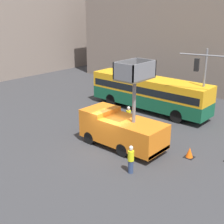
{
  "coord_description": "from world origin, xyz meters",
  "views": [
    {
      "loc": [
        -14.65,
        -13.31,
        9.55
      ],
      "look_at": [
        1.0,
        0.37,
        2.39
      ],
      "focal_mm": 50.0,
      "sensor_mm": 36.0,
      "label": 1
    }
  ],
  "objects_px": {
    "city_bus": "(149,91)",
    "road_worker_near_truck": "(131,160)",
    "traffic_cone_mid_road": "(189,153)",
    "traffic_light_pole": "(202,77)",
    "utility_truck": "(122,128)",
    "road_worker_directing": "(128,118)"
  },
  "relations": [
    {
      "from": "utility_truck",
      "to": "city_bus",
      "type": "xyz_separation_m",
      "value": [
        7.9,
        3.22,
        0.43
      ]
    },
    {
      "from": "city_bus",
      "to": "road_worker_near_truck",
      "type": "xyz_separation_m",
      "value": [
        -10.38,
        -5.95,
        -1.0
      ]
    },
    {
      "from": "city_bus",
      "to": "road_worker_near_truck",
      "type": "bearing_deg",
      "value": 129.14
    },
    {
      "from": "traffic_cone_mid_road",
      "to": "utility_truck",
      "type": "bearing_deg",
      "value": 110.51
    },
    {
      "from": "city_bus",
      "to": "road_worker_near_truck",
      "type": "distance_m",
      "value": 12.0
    },
    {
      "from": "city_bus",
      "to": "traffic_cone_mid_road",
      "type": "xyz_separation_m",
      "value": [
        -6.25,
        -7.65,
        -1.54
      ]
    },
    {
      "from": "traffic_light_pole",
      "to": "road_worker_directing",
      "type": "relative_size",
      "value": 3.3
    },
    {
      "from": "utility_truck",
      "to": "traffic_cone_mid_road",
      "type": "relative_size",
      "value": 8.75
    },
    {
      "from": "city_bus",
      "to": "road_worker_directing",
      "type": "bearing_deg",
      "value": 115.96
    },
    {
      "from": "city_bus",
      "to": "traffic_light_pole",
      "type": "distance_m",
      "value": 6.07
    },
    {
      "from": "road_worker_near_truck",
      "to": "traffic_cone_mid_road",
      "type": "relative_size",
      "value": 2.5
    },
    {
      "from": "traffic_cone_mid_road",
      "to": "traffic_light_pole",
      "type": "bearing_deg",
      "value": 21.73
    },
    {
      "from": "utility_truck",
      "to": "traffic_light_pole",
      "type": "xyz_separation_m",
      "value": [
        6.99,
        -2.29,
        2.8
      ]
    },
    {
      "from": "city_bus",
      "to": "utility_truck",
      "type": "bearing_deg",
      "value": 121.49
    },
    {
      "from": "utility_truck",
      "to": "traffic_light_pole",
      "type": "height_order",
      "value": "traffic_light_pole"
    },
    {
      "from": "road_worker_directing",
      "to": "traffic_cone_mid_road",
      "type": "bearing_deg",
      "value": 129.53
    },
    {
      "from": "utility_truck",
      "to": "road_worker_directing",
      "type": "height_order",
      "value": "utility_truck"
    },
    {
      "from": "traffic_light_pole",
      "to": "road_worker_near_truck",
      "type": "bearing_deg",
      "value": -177.38
    },
    {
      "from": "utility_truck",
      "to": "road_worker_near_truck",
      "type": "bearing_deg",
      "value": -132.2
    },
    {
      "from": "road_worker_near_truck",
      "to": "road_worker_directing",
      "type": "xyz_separation_m",
      "value": [
        5.43,
        4.47,
        0.08
      ]
    },
    {
      "from": "city_bus",
      "to": "traffic_light_pole",
      "type": "height_order",
      "value": "traffic_light_pole"
    },
    {
      "from": "city_bus",
      "to": "road_worker_directing",
      "type": "xyz_separation_m",
      "value": [
        -4.94,
        -1.48,
        -0.92
      ]
    }
  ]
}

